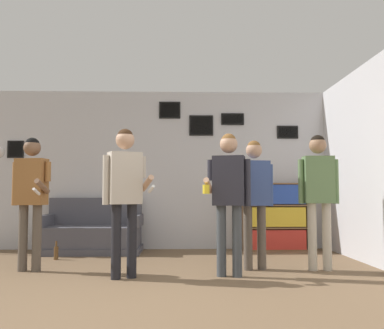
% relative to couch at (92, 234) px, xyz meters
% --- Properties ---
extents(ground_plane, '(20.00, 20.00, 0.00)m').
position_rel_couch_xyz_m(ground_plane, '(0.94, -3.36, -0.29)').
color(ground_plane, brown).
extents(wall_back, '(8.32, 0.08, 2.70)m').
position_rel_couch_xyz_m(wall_back, '(0.95, 0.42, 1.07)').
color(wall_back, silver).
rests_on(wall_back, ground_plane).
extents(wall_right, '(0.06, 6.15, 2.70)m').
position_rel_couch_xyz_m(wall_right, '(3.93, -1.48, 1.06)').
color(wall_right, silver).
rests_on(wall_right, ground_plane).
extents(couch, '(1.58, 0.80, 0.87)m').
position_rel_couch_xyz_m(couch, '(0.00, 0.00, 0.00)').
color(couch, '#4C4C56').
rests_on(couch, ground_plane).
extents(bookshelf, '(1.14, 0.30, 1.11)m').
position_rel_couch_xyz_m(bookshelf, '(3.00, 0.20, 0.27)').
color(bookshelf, brown).
rests_on(bookshelf, ground_plane).
extents(person_player_foreground_left, '(0.49, 0.50, 1.63)m').
position_rel_couch_xyz_m(person_player_foreground_left, '(-0.42, -1.64, 0.71)').
color(person_player_foreground_left, brown).
rests_on(person_player_foreground_left, ground_plane).
extents(person_player_foreground_center, '(0.58, 0.40, 1.67)m').
position_rel_couch_xyz_m(person_player_foreground_center, '(0.79, -2.11, 0.74)').
color(person_player_foreground_center, black).
rests_on(person_player_foreground_center, ground_plane).
extents(person_watcher_holding_cup, '(0.56, 0.38, 1.63)m').
position_rel_couch_xyz_m(person_watcher_holding_cup, '(1.97, -2.04, 0.71)').
color(person_watcher_holding_cup, '#3D4247').
rests_on(person_watcher_holding_cup, ground_plane).
extents(person_spectator_near_bookshelf, '(0.49, 0.27, 1.61)m').
position_rel_couch_xyz_m(person_spectator_near_bookshelf, '(2.34, -1.60, 0.69)').
color(person_spectator_near_bookshelf, brown).
rests_on(person_spectator_near_bookshelf, ground_plane).
extents(person_spectator_far_right, '(0.50, 0.21, 1.67)m').
position_rel_couch_xyz_m(person_spectator_far_right, '(3.12, -1.67, 0.73)').
color(person_spectator_far_right, '#B7AD99').
rests_on(person_spectator_far_right, ground_plane).
extents(bottle_on_floor, '(0.06, 0.06, 0.26)m').
position_rel_couch_xyz_m(bottle_on_floor, '(-0.36, -0.73, -0.19)').
color(bottle_on_floor, brown).
rests_on(bottle_on_floor, ground_plane).
extents(drinking_cup, '(0.08, 0.08, 0.11)m').
position_rel_couch_xyz_m(drinking_cup, '(2.81, 0.20, 0.88)').
color(drinking_cup, blue).
rests_on(drinking_cup, bookshelf).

